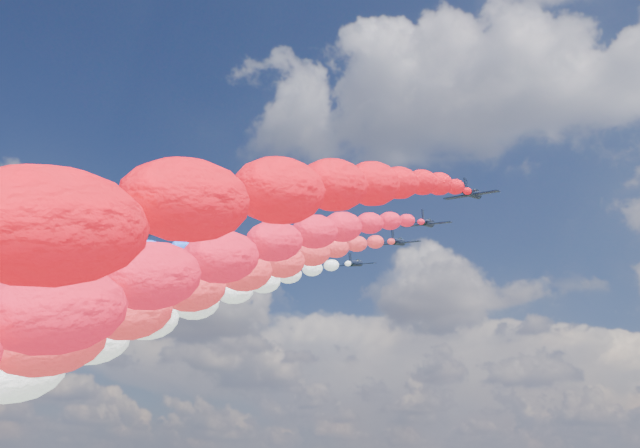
% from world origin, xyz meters
% --- Properties ---
extents(jet_0, '(8.60, 11.57, 5.22)m').
position_xyz_m(jet_0, '(-31.12, -7.65, 102.21)').
color(jet_0, black).
extents(jet_1, '(8.71, 11.65, 5.22)m').
position_xyz_m(jet_1, '(-19.50, 3.80, 102.21)').
color(jet_1, black).
extents(jet_2, '(8.74, 11.67, 5.22)m').
position_xyz_m(jet_2, '(-9.93, 13.11, 102.21)').
color(jet_2, black).
extents(trail_2, '(6.31, 128.46, 55.49)m').
position_xyz_m(trail_2, '(-9.93, -52.50, 76.41)').
color(trail_2, blue).
extents(jet_3, '(8.88, 11.77, 5.22)m').
position_xyz_m(jet_3, '(-0.04, 11.78, 102.21)').
color(jet_3, black).
extents(trail_3, '(6.31, 128.46, 55.49)m').
position_xyz_m(trail_3, '(-0.04, -53.82, 76.41)').
color(trail_3, white).
extents(jet_4, '(8.96, 11.83, 5.22)m').
position_xyz_m(jet_4, '(-0.15, 23.93, 102.21)').
color(jet_4, black).
extents(trail_4, '(6.31, 128.46, 55.49)m').
position_xyz_m(trail_4, '(-0.15, -41.68, 76.41)').
color(trail_4, silver).
extents(jet_5, '(8.74, 11.68, 5.22)m').
position_xyz_m(jet_5, '(11.67, 13.18, 102.21)').
color(jet_5, black).
extents(trail_5, '(6.31, 128.46, 55.49)m').
position_xyz_m(trail_5, '(11.67, -52.43, 76.41)').
color(trail_5, red).
extents(jet_6, '(8.91, 11.79, 5.22)m').
position_xyz_m(jet_6, '(19.23, 4.60, 102.21)').
color(jet_6, black).
extents(trail_6, '(6.31, 128.46, 55.49)m').
position_xyz_m(trail_6, '(19.23, -61.00, 76.41)').
color(trail_6, red).
extents(jet_7, '(8.98, 11.84, 5.22)m').
position_xyz_m(jet_7, '(28.95, -6.52, 102.21)').
color(jet_7, black).
extents(trail_7, '(6.31, 128.46, 55.49)m').
position_xyz_m(trail_7, '(28.95, -72.12, 76.41)').
color(trail_7, red).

